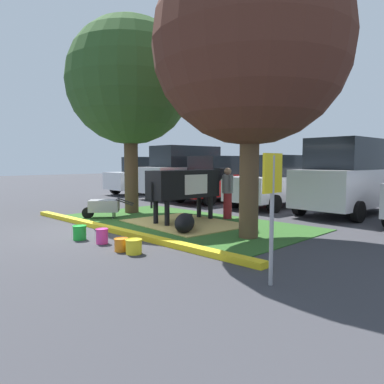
% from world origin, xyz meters
% --- Properties ---
extents(ground_plane, '(80.00, 80.00, 0.00)m').
position_xyz_m(ground_plane, '(0.00, 0.00, 0.00)').
color(ground_plane, '#38383D').
extents(grass_island, '(7.50, 4.05, 0.02)m').
position_xyz_m(grass_island, '(0.59, 2.24, 0.01)').
color(grass_island, '#2D5B23').
rests_on(grass_island, ground).
extents(curb_yellow, '(8.70, 0.24, 0.12)m').
position_xyz_m(curb_yellow, '(0.59, 0.07, 0.06)').
color(curb_yellow, yellow).
rests_on(curb_yellow, ground).
extents(hay_bedding, '(3.40, 2.67, 0.04)m').
position_xyz_m(hay_bedding, '(0.86, 2.15, 0.03)').
color(hay_bedding, tan).
rests_on(hay_bedding, ground).
extents(shade_tree_left, '(4.24, 4.24, 6.60)m').
position_xyz_m(shade_tree_left, '(-2.08, 2.43, 4.45)').
color(shade_tree_left, '#4C3823').
rests_on(shade_tree_left, ground).
extents(shade_tree_right, '(4.44, 4.44, 6.58)m').
position_xyz_m(shade_tree_right, '(3.27, 1.89, 4.34)').
color(shade_tree_right, brown).
rests_on(shade_tree_right, ground).
extents(cow_holstein, '(0.74, 3.14, 1.57)m').
position_xyz_m(cow_holstein, '(0.64, 2.45, 1.11)').
color(cow_holstein, black).
rests_on(cow_holstein, ground).
extents(calf_lying, '(1.05, 1.23, 0.48)m').
position_xyz_m(calf_lying, '(1.71, 1.34, 0.24)').
color(calf_lying, black).
rests_on(calf_lying, ground).
extents(person_handler, '(0.49, 0.34, 1.59)m').
position_xyz_m(person_handler, '(1.15, 3.71, 0.85)').
color(person_handler, maroon).
rests_on(person_handler, ground).
extents(wheelbarrow, '(1.29, 1.41, 0.63)m').
position_xyz_m(wheelbarrow, '(-1.69, 1.07, 0.39)').
color(wheelbarrow, gray).
rests_on(wheelbarrow, ground).
extents(parking_sign, '(0.06, 0.44, 1.89)m').
position_xyz_m(parking_sign, '(5.43, -0.53, 1.34)').
color(parking_sign, '#99999E').
rests_on(parking_sign, ground).
extents(bucket_green, '(0.32, 0.32, 0.33)m').
position_xyz_m(bucket_green, '(0.66, -0.98, 0.17)').
color(bucket_green, green).
rests_on(bucket_green, ground).
extents(bucket_pink, '(0.28, 0.28, 0.33)m').
position_xyz_m(bucket_pink, '(1.37, -0.83, 0.17)').
color(bucket_pink, '#EA3893').
rests_on(bucket_pink, ground).
extents(bucket_orange, '(0.29, 0.29, 0.26)m').
position_xyz_m(bucket_orange, '(2.23, -0.92, 0.14)').
color(bucket_orange, orange).
rests_on(bucket_orange, ground).
extents(bucket_yellow, '(0.33, 0.33, 0.29)m').
position_xyz_m(bucket_yellow, '(2.57, -0.86, 0.15)').
color(bucket_yellow, yellow).
rests_on(bucket_yellow, ground).
extents(hatchback_white, '(2.19, 4.48, 2.02)m').
position_xyz_m(hatchback_white, '(-7.69, 7.47, 0.98)').
color(hatchback_white, silver).
rests_on(hatchback_white, ground).
extents(suv_black, '(2.29, 4.69, 2.52)m').
position_xyz_m(suv_black, '(-4.61, 7.50, 1.27)').
color(suv_black, silver).
rests_on(suv_black, ground).
extents(sedan_red, '(2.19, 4.48, 2.02)m').
position_xyz_m(sedan_red, '(-2.29, 7.20, 0.98)').
color(sedan_red, red).
rests_on(sedan_red, ground).
extents(sedan_blue, '(2.19, 4.48, 2.02)m').
position_xyz_m(sedan_blue, '(0.60, 7.38, 0.98)').
color(sedan_blue, silver).
rests_on(sedan_blue, ground).
extents(suv_dark_grey, '(2.29, 4.69, 2.52)m').
position_xyz_m(suv_dark_grey, '(3.37, 7.43, 1.27)').
color(suv_dark_grey, silver).
rests_on(suv_dark_grey, ground).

